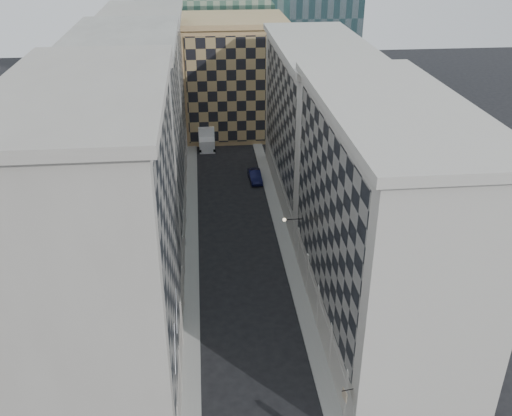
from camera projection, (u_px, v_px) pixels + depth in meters
sidewalk_west at (192, 246)px, 63.62m from camera, size 1.50×100.00×0.15m
sidewalk_east at (285, 242)px, 64.54m from camera, size 1.50×100.00×0.15m
bldg_left_a at (104, 246)px, 40.94m from camera, size 10.80×22.80×23.70m
bldg_left_b at (133, 144)px, 60.63m from camera, size 10.80×22.80×22.70m
bldg_left_c at (148, 92)px, 80.32m from camera, size 10.80×22.80×21.70m
bldg_right_a at (381, 224)px, 47.07m from camera, size 10.80×26.80×20.70m
bldg_right_b at (318, 123)px, 71.17m from camera, size 10.80×28.80×19.70m
tan_block at (233, 76)px, 93.49m from camera, size 16.80×14.80×18.80m
flagpoles_left at (176, 329)px, 38.70m from camera, size 0.10×6.33×2.33m
bracket_lamp at (286, 220)px, 56.35m from camera, size 1.98×0.36×0.36m
box_truck at (206, 137)px, 90.73m from camera, size 2.57×6.19×3.38m
dark_car at (255, 176)px, 79.08m from camera, size 1.84×4.62×1.49m
shop_sign at (345, 395)px, 38.94m from camera, size 0.89×0.78×0.87m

